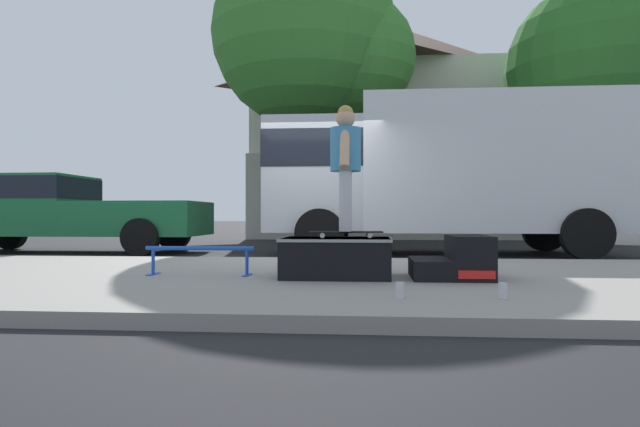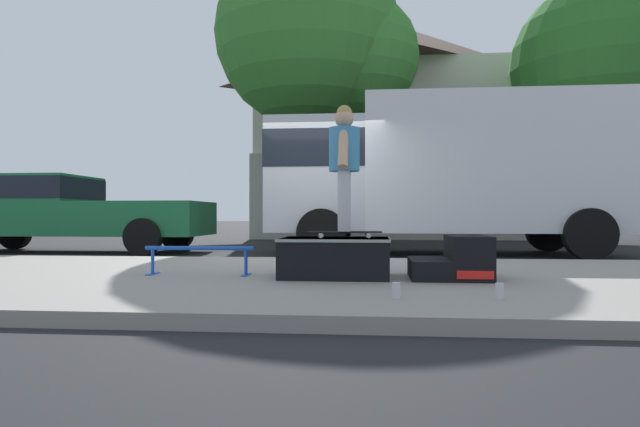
% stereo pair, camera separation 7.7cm
% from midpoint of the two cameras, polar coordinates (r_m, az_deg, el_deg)
% --- Properties ---
extents(ground_plane, '(140.00, 140.00, 0.00)m').
position_cam_midpoint_polar(ground_plane, '(9.19, -0.84, -5.03)').
color(ground_plane, black).
extents(sidewalk_slab, '(50.00, 5.00, 0.12)m').
position_cam_midpoint_polar(sidewalk_slab, '(6.22, -3.95, -6.76)').
color(sidewalk_slab, gray).
rests_on(sidewalk_slab, ground).
extents(skate_box, '(1.15, 0.85, 0.41)m').
position_cam_midpoint_polar(skate_box, '(5.91, 1.93, -4.37)').
color(skate_box, black).
rests_on(skate_box, sidewalk_slab).
extents(kicker_ramp, '(0.80, 0.85, 0.44)m').
position_cam_midpoint_polar(kicker_ramp, '(5.97, 14.06, -4.68)').
color(kicker_ramp, black).
rests_on(kicker_ramp, sidewalk_slab).
extents(grind_rail, '(1.21, 0.28, 0.31)m').
position_cam_midpoint_polar(grind_rail, '(6.25, -11.91, -4.08)').
color(grind_rail, blue).
rests_on(grind_rail, sidewalk_slab).
extents(skateboard, '(0.80, 0.29, 0.07)m').
position_cam_midpoint_polar(skateboard, '(5.93, 2.87, -1.94)').
color(skateboard, black).
rests_on(skateboard, skate_box).
extents(skater_kid, '(0.33, 0.69, 1.34)m').
position_cam_midpoint_polar(skater_kid, '(5.96, 2.87, 5.77)').
color(skater_kid, silver).
rests_on(skater_kid, skateboard).
extents(soda_can, '(0.07, 0.07, 0.13)m').
position_cam_midpoint_polar(soda_can, '(4.44, 8.29, -7.79)').
color(soda_can, silver).
rests_on(soda_can, sidewalk_slab).
extents(soda_can_b, '(0.07, 0.07, 0.13)m').
position_cam_midpoint_polar(soda_can_b, '(4.59, 18.33, -7.54)').
color(soda_can_b, silver).
rests_on(soda_can_b, sidewalk_slab).
extents(box_truck, '(6.91, 2.63, 3.05)m').
position_cam_midpoint_polar(box_truck, '(11.42, 12.63, 4.46)').
color(box_truck, silver).
rests_on(box_truck, ground).
extents(pickup_truck_green, '(5.70, 2.09, 1.61)m').
position_cam_midpoint_polar(pickup_truck_green, '(12.98, -24.47, 0.34)').
color(pickup_truck_green, '#196638').
rests_on(pickup_truck_green, ground).
extents(street_tree_main, '(5.58, 5.07, 8.30)m').
position_cam_midpoint_polar(street_tree_main, '(16.03, -0.02, 17.30)').
color(street_tree_main, brown).
rests_on(street_tree_main, ground).
extents(street_tree_neighbour, '(5.37, 4.88, 7.08)m').
position_cam_midpoint_polar(street_tree_neighbour, '(17.20, 28.01, 12.31)').
color(street_tree_neighbour, brown).
rests_on(street_tree_neighbour, ground).
extents(house_behind, '(9.54, 8.22, 8.40)m').
position_cam_midpoint_polar(house_behind, '(22.27, 6.84, 8.74)').
color(house_behind, beige).
rests_on(house_behind, ground).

